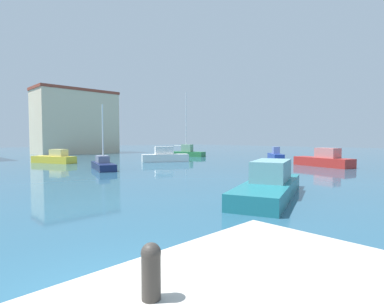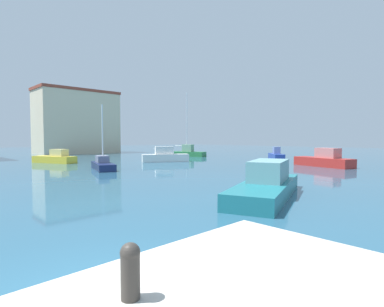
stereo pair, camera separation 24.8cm
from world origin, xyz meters
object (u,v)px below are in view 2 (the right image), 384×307
at_px(sailboat_green_distant_north, 187,152).
at_px(motorboat_teal_mid_harbor, 267,184).
at_px(motorboat_yellow_near_pier, 55,158).
at_px(motorboat_blue_far_left, 276,156).
at_px(motorboat_white_inner_mooring, 165,156).
at_px(sailboat_navy_behind_lamppost, 103,164).
at_px(mooring_bollard, 130,268).
at_px(motorboat_red_outer_mooring, 324,160).

bearing_deg(sailboat_green_distant_north, motorboat_teal_mid_harbor, -126.09).
bearing_deg(motorboat_yellow_near_pier, motorboat_blue_far_left, -31.87).
bearing_deg(motorboat_white_inner_mooring, motorboat_blue_far_left, -28.81).
xyz_separation_m(sailboat_navy_behind_lamppost, motorboat_white_inner_mooring, (9.58, 3.04, 0.17)).
height_order(motorboat_white_inner_mooring, motorboat_blue_far_left, motorboat_white_inner_mooring).
height_order(sailboat_green_distant_north, motorboat_teal_mid_harbor, sailboat_green_distant_north).
bearing_deg(motorboat_blue_far_left, sailboat_green_distant_north, 105.06).
relative_size(mooring_bollard, sailboat_navy_behind_lamppost, 0.11).
height_order(sailboat_navy_behind_lamppost, motorboat_white_inner_mooring, sailboat_navy_behind_lamppost).
xyz_separation_m(mooring_bollard, motorboat_blue_far_left, (33.66, 18.11, -0.86)).
relative_size(sailboat_green_distant_north, motorboat_teal_mid_harbor, 1.24).
bearing_deg(sailboat_navy_behind_lamppost, motorboat_red_outer_mooring, -36.54).
xyz_separation_m(motorboat_teal_mid_harbor, motorboat_blue_far_left, (22.87, 13.01, -0.08)).
bearing_deg(motorboat_white_inner_mooring, motorboat_red_outer_mooring, -64.56).
distance_m(sailboat_green_distant_north, motorboat_red_outer_mooring, 22.03).
relative_size(mooring_bollard, sailboat_green_distant_north, 0.06).
xyz_separation_m(sailboat_navy_behind_lamppost, motorboat_yellow_near_pier, (-0.51, 10.25, 0.08)).
bearing_deg(motorboat_yellow_near_pier, sailboat_green_distant_north, -2.72).
height_order(motorboat_white_inner_mooring, motorboat_teal_mid_harbor, motorboat_white_inner_mooring).
xyz_separation_m(sailboat_navy_behind_lamppost, motorboat_blue_far_left, (22.55, -4.09, 0.06)).
bearing_deg(sailboat_navy_behind_lamppost, sailboat_green_distant_north, 26.23).
xyz_separation_m(motorboat_white_inner_mooring, motorboat_red_outer_mooring, (7.45, -15.67, 0.02)).
bearing_deg(mooring_bollard, motorboat_teal_mid_harbor, 25.33).
bearing_deg(motorboat_red_outer_mooring, mooring_bollard, -161.20).
xyz_separation_m(sailboat_navy_behind_lamppost, sailboat_green_distant_north, (18.94, 9.33, 0.16)).
xyz_separation_m(sailboat_green_distant_north, motorboat_blue_far_left, (3.61, -13.42, -0.11)).
height_order(motorboat_blue_far_left, motorboat_red_outer_mooring, motorboat_red_outer_mooring).
bearing_deg(motorboat_yellow_near_pier, motorboat_red_outer_mooring, -52.51).
xyz_separation_m(motorboat_yellow_near_pier, motorboat_white_inner_mooring, (10.09, -7.21, 0.09)).
height_order(motorboat_yellow_near_pier, motorboat_white_inner_mooring, motorboat_white_inner_mooring).
relative_size(sailboat_navy_behind_lamppost, motorboat_yellow_near_pier, 1.05).
bearing_deg(motorboat_white_inner_mooring, sailboat_navy_behind_lamppost, -162.37).
relative_size(mooring_bollard, motorboat_white_inner_mooring, 0.11).
xyz_separation_m(motorboat_teal_mid_harbor, motorboat_red_outer_mooring, (17.36, 4.47, 0.04)).
distance_m(sailboat_navy_behind_lamppost, motorboat_red_outer_mooring, 21.20).
height_order(sailboat_navy_behind_lamppost, motorboat_yellow_near_pier, sailboat_navy_behind_lamppost).
bearing_deg(sailboat_green_distant_north, motorboat_blue_far_left, -74.94).
bearing_deg(motorboat_teal_mid_harbor, motorboat_white_inner_mooring, 63.81).
height_order(mooring_bollard, motorboat_white_inner_mooring, motorboat_white_inner_mooring).
xyz_separation_m(motorboat_yellow_near_pier, motorboat_teal_mid_harbor, (0.19, -27.34, 0.06)).
height_order(mooring_bollard, motorboat_yellow_near_pier, mooring_bollard).
bearing_deg(motorboat_white_inner_mooring, sailboat_green_distant_north, 33.88).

